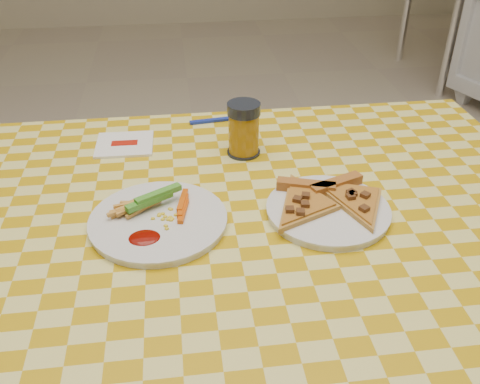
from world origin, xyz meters
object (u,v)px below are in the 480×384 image
at_px(table, 232,243).
at_px(drink_glass, 244,129).
at_px(plate_left, 158,222).
at_px(plate_right, 328,211).

bearing_deg(table, drink_glass, 76.65).
xyz_separation_m(table, drink_glass, (0.05, 0.22, 0.13)).
bearing_deg(plate_left, plate_right, -1.29).
height_order(table, drink_glass, drink_glass).
height_order(plate_left, drink_glass, drink_glass).
relative_size(table, plate_left, 5.34).
height_order(table, plate_right, plate_right).
bearing_deg(table, plate_right, -9.70).
xyz_separation_m(table, plate_right, (0.17, -0.03, 0.08)).
distance_m(table, drink_glass, 0.26).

